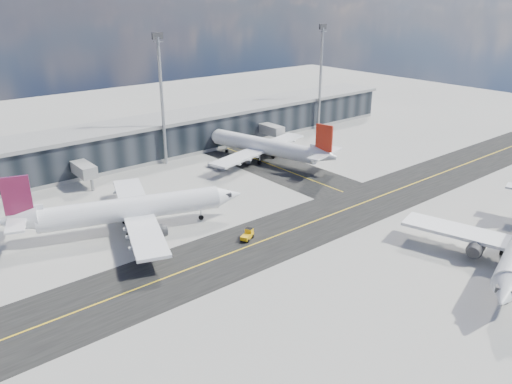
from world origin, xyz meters
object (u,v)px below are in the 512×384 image
airliner_redtail (265,146)px  service_van (219,165)px  baggage_tug (248,234)px  airliner_af (128,209)px

airliner_redtail → service_van: bearing=151.1°
baggage_tug → service_van: baggage_tug is taller
baggage_tug → service_van: bearing=125.3°
airliner_af → baggage_tug: airliner_af is taller
airliner_af → airliner_redtail: 43.26m
service_van → airliner_redtail: bearing=-18.0°
airliner_af → airliner_redtail: size_ratio=1.03×
service_van → baggage_tug: bearing=-121.6°
airliner_redtail → baggage_tug: (-27.82, -28.59, -2.80)m
airliner_redtail → airliner_af: bearing=-176.1°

